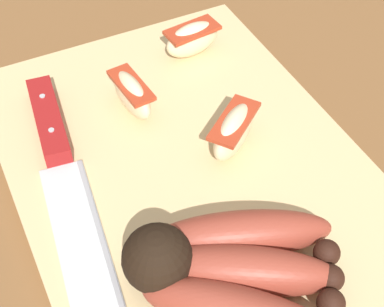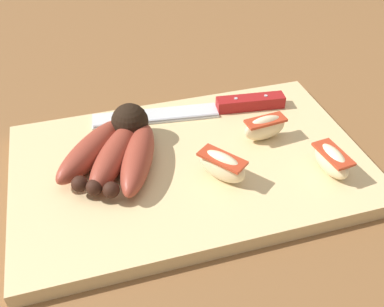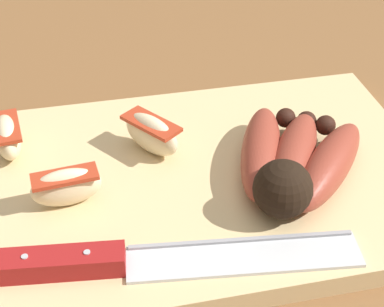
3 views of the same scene
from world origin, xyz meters
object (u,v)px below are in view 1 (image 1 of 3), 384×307
at_px(chefs_knife, 60,161).
at_px(apple_wedge_near, 192,39).
at_px(banana_bunch, 228,270).
at_px(apple_wedge_far, 234,131).
at_px(apple_wedge_middle, 130,95).

xyz_separation_m(chefs_knife, apple_wedge_near, (-0.09, 0.16, 0.01)).
distance_m(banana_bunch, apple_wedge_near, 0.26).
xyz_separation_m(banana_bunch, apple_wedge_far, (-0.11, 0.07, 0.00)).
bearing_deg(banana_bunch, apple_wedge_far, 149.35).
bearing_deg(apple_wedge_far, chefs_knife, -107.54).
height_order(apple_wedge_near, apple_wedge_middle, apple_wedge_middle).
height_order(apple_wedge_near, apple_wedge_far, apple_wedge_far).
height_order(banana_bunch, apple_wedge_far, banana_bunch).
relative_size(chefs_knife, apple_wedge_middle, 4.61).
bearing_deg(chefs_knife, apple_wedge_near, 117.93).
relative_size(banana_bunch, chefs_knife, 0.57).
bearing_deg(apple_wedge_middle, chefs_knife, -64.69).
distance_m(chefs_knife, apple_wedge_far, 0.15).
height_order(chefs_knife, apple_wedge_near, apple_wedge_near).
height_order(chefs_knife, apple_wedge_middle, apple_wedge_middle).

